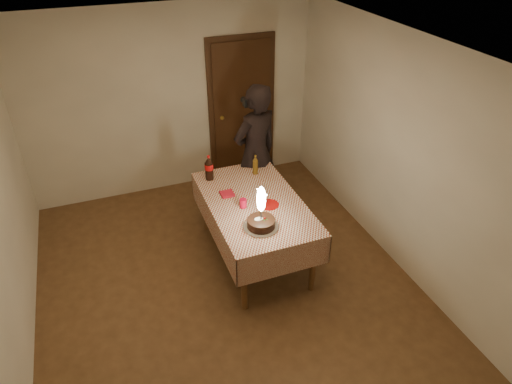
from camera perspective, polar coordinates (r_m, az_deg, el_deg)
ground at (r=5.28m, az=-3.88°, el=-11.01°), size 4.00×4.50×0.01m
room_shell at (r=4.37m, az=-4.56°, el=5.60°), size 4.04×4.54×2.62m
dining_table at (r=5.16m, az=-0.20°, el=-2.17°), size 1.02×1.72×0.79m
birthday_cake at (r=4.65m, az=0.64°, el=-3.25°), size 0.36×0.36×0.49m
red_plate at (r=5.05m, az=1.63°, el=-1.58°), size 0.22×0.22×0.01m
red_cup at (r=4.99m, az=-1.63°, el=-1.41°), size 0.08×0.08×0.10m
clear_cup at (r=5.08m, az=0.98°, el=-0.77°), size 0.07×0.07×0.09m
napkin_stack at (r=5.22m, az=-3.62°, el=-0.24°), size 0.15×0.15×0.02m
cola_bottle at (r=5.47m, az=-5.89°, el=3.02°), size 0.10×0.10×0.32m
amber_bottle_right at (r=5.57m, az=-0.08°, el=3.38°), size 0.06×0.06×0.25m
photographer at (r=5.82m, az=-0.06°, el=4.88°), size 0.77×0.63×1.83m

